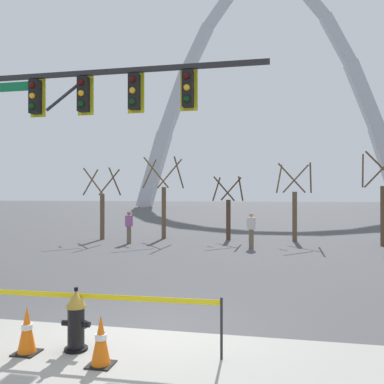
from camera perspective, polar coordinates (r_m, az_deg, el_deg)
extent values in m
plane|color=#474749|center=(7.91, -6.04, -18.28)|extent=(240.00, 240.00, 0.00)
cylinder|color=black|center=(7.17, -15.58, -19.99)|extent=(0.36, 0.36, 0.05)
cylinder|color=black|center=(7.07, -15.58, -17.44)|extent=(0.26, 0.26, 0.62)
cylinder|color=#A8842D|center=(6.98, -15.57, -14.85)|extent=(0.30, 0.30, 0.04)
cone|color=#A8842D|center=(6.94, -15.57, -13.81)|extent=(0.30, 0.30, 0.22)
cylinder|color=black|center=(6.91, -15.57, -12.68)|extent=(0.06, 0.06, 0.06)
cylinder|color=black|center=(7.13, -16.92, -16.76)|extent=(0.10, 0.09, 0.09)
cylinder|color=black|center=(6.97, -14.20, -17.15)|extent=(0.10, 0.09, 0.09)
cylinder|color=black|center=(7.25, -14.81, -17.26)|extent=(0.13, 0.14, 0.13)
cylinder|color=black|center=(7.31, -14.52, -17.09)|extent=(0.15, 0.03, 0.15)
cylinder|color=#232326|center=(6.47, 4.05, -18.14)|extent=(0.04, 0.04, 0.92)
cube|color=yellow|center=(7.01, -15.56, -13.49)|extent=(4.61, 0.08, 0.08)
cube|color=black|center=(7.28, -21.65, -19.77)|extent=(0.36, 0.36, 0.03)
cone|color=orange|center=(7.16, -21.64, -17.02)|extent=(0.28, 0.28, 0.70)
cylinder|color=white|center=(7.15, -21.64, -16.75)|extent=(0.17, 0.17, 0.08)
cube|color=black|center=(6.54, -12.36, -22.10)|extent=(0.36, 0.36, 0.03)
cone|color=orange|center=(6.41, -12.36, -19.07)|extent=(0.28, 0.28, 0.70)
cylinder|color=white|center=(6.40, -12.36, -18.78)|extent=(0.17, 0.17, 0.08)
cube|color=#232326|center=(11.28, -9.90, 15.99)|extent=(7.60, 0.12, 0.12)
cylinder|color=#232326|center=(11.77, -16.96, 12.54)|extent=(1.11, 0.08, 0.81)
cube|color=black|center=(12.21, -20.66, 12.08)|extent=(0.26, 0.24, 0.90)
cube|color=gold|center=(12.33, -20.31, 11.96)|extent=(0.44, 0.03, 1.04)
sphere|color=#360606|center=(12.17, -21.00, 13.47)|extent=(0.16, 0.16, 0.16)
sphere|color=orange|center=(12.10, -21.00, 12.19)|extent=(0.16, 0.16, 0.16)
sphere|color=black|center=(12.05, -21.00, 10.89)|extent=(0.16, 0.16, 0.16)
cube|color=black|center=(11.54, -14.64, 12.80)|extent=(0.26, 0.24, 0.90)
cube|color=gold|center=(11.66, -14.33, 12.66)|extent=(0.44, 0.03, 1.04)
sphere|color=#360606|center=(11.49, -14.94, 14.29)|extent=(0.16, 0.16, 0.16)
sphere|color=orange|center=(11.42, -14.94, 12.93)|extent=(0.16, 0.16, 0.16)
sphere|color=black|center=(11.36, -14.94, 11.55)|extent=(0.16, 0.16, 0.16)
cube|color=black|center=(11.00, -7.91, 13.44)|extent=(0.26, 0.24, 0.90)
cube|color=gold|center=(11.13, -7.66, 13.28)|extent=(0.44, 0.03, 1.04)
sphere|color=#360606|center=(10.95, -8.15, 15.01)|extent=(0.16, 0.16, 0.16)
sphere|color=orange|center=(10.88, -8.15, 13.59)|extent=(0.16, 0.16, 0.16)
sphere|color=black|center=(10.82, -8.15, 12.15)|extent=(0.16, 0.16, 0.16)
cube|color=black|center=(10.62, -0.57, 13.93)|extent=(0.26, 0.24, 0.90)
cube|color=gold|center=(10.76, -0.41, 13.75)|extent=(0.44, 0.03, 1.04)
sphere|color=#360606|center=(10.57, -0.73, 15.57)|extent=(0.16, 0.16, 0.16)
sphere|color=orange|center=(10.50, -0.73, 14.10)|extent=(0.16, 0.16, 0.16)
sphere|color=black|center=(10.44, -0.73, 12.61)|extent=(0.16, 0.16, 0.16)
cube|color=#0F6638|center=(12.59, -23.08, 13.11)|extent=(0.90, 0.04, 0.24)
cube|color=#B2B5BC|center=(74.76, -5.19, 2.94)|extent=(6.18, 2.34, 13.90)
cube|color=#B2B5BC|center=(75.31, -2.28, 12.01)|extent=(5.91, 2.09, 11.34)
cube|color=#B2B5BC|center=(76.97, 0.71, 18.85)|extent=(5.61, 1.85, 8.80)
cube|color=#B2B5BC|center=(78.76, 3.75, 23.53)|extent=(5.25, 1.60, 6.29)
cube|color=#B2B5BC|center=(78.30, 16.22, 23.68)|extent=(5.25, 1.60, 6.29)
cube|color=#B2B5BC|center=(76.26, 19.32, 19.05)|extent=(5.61, 1.85, 8.80)
cube|color=#B2B5BC|center=(74.34, 22.39, 12.18)|extent=(5.91, 2.09, 11.34)
cylinder|color=brown|center=(22.82, -12.17, -3.33)|extent=(0.24, 0.24, 2.42)
cylinder|color=brown|center=(23.24, -13.69, 1.34)|extent=(0.34, 1.31, 1.45)
cylinder|color=brown|center=(22.43, -10.50, 1.39)|extent=(0.21, 1.32, 1.45)
cylinder|color=brown|center=(23.45, -11.26, 1.32)|extent=(1.32, 0.21, 1.45)
cylinder|color=brown|center=(22.19, -13.33, 1.41)|extent=(1.31, 0.36, 1.45)
cylinder|color=brown|center=(22.77, -3.88, -2.85)|extent=(0.24, 0.24, 2.81)
cylinder|color=brown|center=(23.18, -5.80, 2.56)|extent=(0.38, 1.51, 1.68)
cylinder|color=brown|center=(22.47, -1.80, 2.64)|extent=(0.23, 1.52, 1.68)
cylinder|color=brown|center=(23.59, -3.10, 2.51)|extent=(1.52, 0.23, 1.68)
cylinder|color=brown|center=(22.01, -4.95, 2.70)|extent=(1.50, 0.41, 1.68)
cylinder|color=#473323|center=(22.11, 5.00, -3.82)|extent=(0.24, 0.24, 2.13)
cylinder|color=#473323|center=(22.28, 3.38, 0.43)|extent=(0.31, 1.16, 1.28)
cylinder|color=#473323|center=(21.93, 6.68, 0.45)|extent=(0.20, 1.17, 1.28)
cylinder|color=#473323|center=(22.71, 5.36, 0.42)|extent=(1.17, 0.20, 1.28)
cylinder|color=#473323|center=(21.44, 4.41, 0.46)|extent=(1.16, 0.33, 1.28)
cylinder|color=brown|center=(22.11, 13.87, -3.27)|extent=(0.24, 0.24, 2.55)
cylinder|color=brown|center=(22.23, 11.84, 1.82)|extent=(0.35, 1.37, 1.53)
cylinder|color=brown|center=(22.05, 15.92, 1.84)|extent=(0.22, 1.39, 1.53)
cylinder|color=brown|center=(22.88, 13.99, 1.77)|extent=(1.39, 0.22, 1.53)
cylinder|color=brown|center=(21.31, 13.47, 1.91)|extent=(1.37, 0.38, 1.53)
cylinder|color=brown|center=(21.41, 24.67, -3.01)|extent=(0.24, 0.24, 2.81)
cylinder|color=brown|center=(21.41, 22.33, 2.79)|extent=(0.38, 1.51, 1.68)
cylinder|color=brown|center=(22.28, 24.39, 2.68)|extent=(1.52, 0.23, 1.68)
cylinder|color=brown|center=(20.54, 24.68, 2.92)|extent=(1.50, 0.41, 1.68)
cylinder|color=brown|center=(19.04, 8.11, -6.34)|extent=(0.22, 0.22, 0.84)
cube|color=beige|center=(18.98, 8.11, -4.27)|extent=(0.39, 0.34, 0.54)
sphere|color=tan|center=(18.96, 8.10, -3.13)|extent=(0.20, 0.20, 0.20)
cylinder|color=brown|center=(20.75, -8.62, -5.84)|extent=(0.22, 0.22, 0.84)
cube|color=#995193|center=(20.69, -8.62, -3.94)|extent=(0.31, 0.39, 0.54)
sphere|color=#936B4C|center=(20.67, -8.62, -2.88)|extent=(0.20, 0.20, 0.20)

